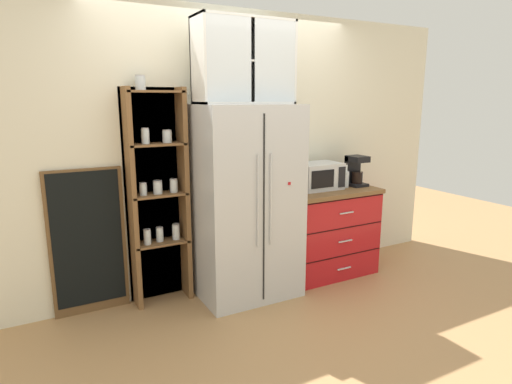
% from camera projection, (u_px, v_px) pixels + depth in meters
% --- Properties ---
extents(ground_plane, '(10.71, 10.71, 0.00)m').
position_uv_depth(ground_plane, '(248.00, 293.00, 3.96)').
color(ground_plane, tan).
extents(wall_back_cream, '(5.01, 0.10, 2.55)m').
position_uv_depth(wall_back_cream, '(228.00, 151.00, 4.04)').
color(wall_back_cream, silver).
rests_on(wall_back_cream, ground).
extents(refrigerator, '(0.88, 0.66, 1.72)m').
position_uv_depth(refrigerator, '(246.00, 203.00, 3.81)').
color(refrigerator, silver).
rests_on(refrigerator, ground).
extents(pantry_shelf_column, '(0.53, 0.25, 1.95)m').
position_uv_depth(pantry_shelf_column, '(157.00, 193.00, 3.68)').
color(pantry_shelf_column, brown).
rests_on(pantry_shelf_column, ground).
extents(counter_cabinet, '(0.96, 0.59, 0.88)m').
position_uv_depth(counter_cabinet, '(327.00, 231.00, 4.37)').
color(counter_cabinet, red).
rests_on(counter_cabinet, ground).
extents(microwave, '(0.44, 0.33, 0.26)m').
position_uv_depth(microwave, '(318.00, 176.00, 4.24)').
color(microwave, silver).
rests_on(microwave, counter_cabinet).
extents(coffee_maker, '(0.17, 0.20, 0.31)m').
position_uv_depth(coffee_maker, '(355.00, 171.00, 4.40)').
color(coffee_maker, black).
rests_on(coffee_maker, counter_cabinet).
extents(mug_navy, '(0.11, 0.08, 0.09)m').
position_uv_depth(mug_navy, '(294.00, 187.00, 4.12)').
color(mug_navy, navy).
rests_on(mug_navy, counter_cabinet).
extents(bottle_clear, '(0.06, 0.06, 0.24)m').
position_uv_depth(bottle_clear, '(346.00, 177.00, 4.32)').
color(bottle_clear, silver).
rests_on(bottle_clear, counter_cabinet).
extents(bottle_green, '(0.06, 0.06, 0.24)m').
position_uv_depth(bottle_green, '(324.00, 177.00, 4.31)').
color(bottle_green, '#285B33').
rests_on(bottle_green, counter_cabinet).
extents(upper_cabinet, '(0.84, 0.32, 0.69)m').
position_uv_depth(upper_cabinet, '(243.00, 62.00, 3.59)').
color(upper_cabinet, silver).
rests_on(upper_cabinet, refrigerator).
extents(chalkboard_menu, '(0.60, 0.04, 1.22)m').
position_uv_depth(chalkboard_menu, '(88.00, 242.00, 3.51)').
color(chalkboard_menu, brown).
rests_on(chalkboard_menu, ground).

